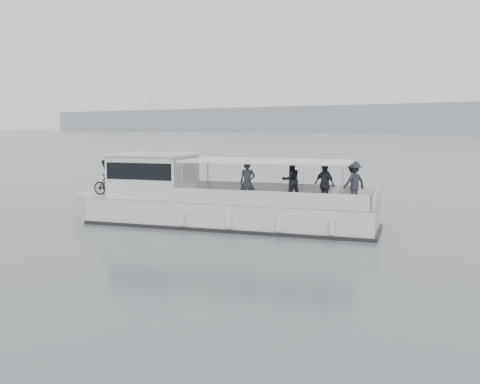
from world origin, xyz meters
The scene contains 2 objects.
ground centered at (0.00, 0.00, 0.00)m, with size 1400.00×1400.00×0.00m, color slate.
tour_boat centered at (4.14, 1.45, 1.04)m, with size 15.03×7.40×6.34m.
Camera 1 is at (19.80, -18.02, 4.55)m, focal length 40.00 mm.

